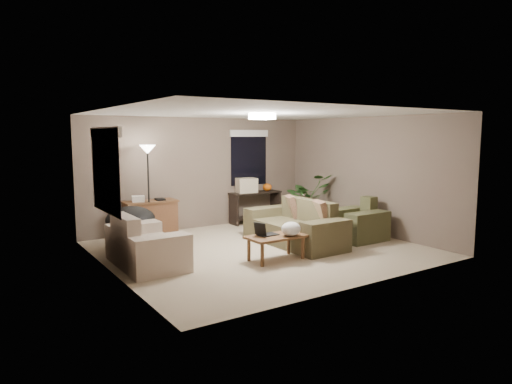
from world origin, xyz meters
TOP-DOWN VIEW (x-y plane):
  - room_shell at (0.00, 0.00)m, footprint 5.50×5.50m
  - main_sofa at (0.80, 0.01)m, footprint 0.95×2.20m
  - throw_pillows at (1.05, 0.01)m, footprint 0.40×1.40m
  - loveseat at (-2.19, 0.16)m, footprint 0.90×1.60m
  - armchair at (2.07, -0.37)m, footprint 0.95×1.00m
  - coffee_table at (-0.21, -0.74)m, footprint 1.00×0.55m
  - laptop at (-0.38, -0.64)m, footprint 0.40×0.25m
  - plastic_bag at (-0.01, -0.89)m, footprint 0.36×0.32m
  - desk at (-1.32, 2.20)m, footprint 1.10×0.50m
  - desk_papers at (-1.48, 2.19)m, footprint 0.70×0.30m
  - console_table at (1.33, 2.25)m, footprint 1.30×0.40m
  - pumpkin at (1.68, 2.25)m, footprint 0.24×0.24m
  - cardboard_box at (1.08, 2.25)m, footprint 0.52×0.43m
  - papasan_chair at (-2.01, 1.37)m, footprint 1.06×1.06m
  - floor_lamp at (-1.42, 2.00)m, footprint 0.32×0.32m
  - ceiling_fixture at (0.00, 0.00)m, footprint 0.50×0.50m
  - houseplant at (2.19, 1.33)m, footprint 1.09×1.21m
  - cat_scratching_post at (2.48, -0.10)m, footprint 0.32×0.32m
  - window_left at (-2.73, 0.30)m, footprint 0.05×1.56m
  - window_back at (1.30, 2.48)m, footprint 1.06×0.05m

SIDE VIEW (x-z plane):
  - cat_scratching_post at x=2.48m, z-range -0.04..0.46m
  - main_sofa at x=0.80m, z-range -0.13..0.72m
  - loveseat at x=-2.19m, z-range -0.13..0.72m
  - armchair at x=2.07m, z-range -0.13..0.72m
  - coffee_table at x=-0.21m, z-range 0.15..0.57m
  - desk at x=-1.32m, z-range 0.00..0.75m
  - console_table at x=1.33m, z-range 0.06..0.81m
  - papasan_chair at x=-2.01m, z-range 0.07..0.86m
  - houseplant at x=2.19m, z-range 0.00..0.95m
  - laptop at x=-0.38m, z-range 0.36..0.60m
  - plastic_bag at x=-0.01m, z-range 0.42..0.66m
  - throw_pillows at x=1.05m, z-range 0.42..0.88m
  - desk_papers at x=-1.48m, z-range 0.74..0.86m
  - pumpkin at x=1.68m, z-range 0.75..0.93m
  - cardboard_box at x=1.08m, z-range 0.75..1.09m
  - room_shell at x=0.00m, z-range -1.50..4.00m
  - floor_lamp at x=-1.42m, z-range 0.64..2.55m
  - window_left at x=-2.73m, z-range 1.12..2.45m
  - window_back at x=1.30m, z-range 1.12..2.45m
  - ceiling_fixture at x=0.00m, z-range 2.39..2.49m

